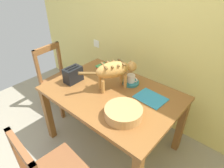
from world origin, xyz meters
name	(u,v)px	position (x,y,z in m)	size (l,w,h in m)	color
wall_rear	(153,27)	(0.00, 1.66, 1.25)	(4.27, 0.11, 2.50)	#EBDA78
dining_table	(112,99)	(0.03, 0.91, 0.67)	(1.37, 0.96, 0.75)	brown
cat	(115,70)	(0.00, 0.99, 0.96)	(0.32, 0.58, 0.30)	#C58C48
saucer_bowl	(131,83)	(0.08, 1.17, 0.76)	(0.18, 0.18, 0.03)	teal
coffee_mug	(131,78)	(0.08, 1.17, 0.82)	(0.13, 0.09, 0.08)	white
magazine	(151,98)	(0.39, 1.08, 0.75)	(0.29, 0.23, 0.01)	teal
book_stack	(105,68)	(-0.34, 1.20, 0.78)	(0.21, 0.16, 0.05)	gold
wicker_basket	(123,112)	(0.35, 0.69, 0.80)	(0.33, 0.33, 0.09)	tan
toaster	(73,75)	(-0.43, 0.78, 0.84)	(0.12, 0.20, 0.18)	black
wooden_chair_near	(58,80)	(-1.03, 0.95, 0.45)	(0.45, 0.45, 0.93)	brown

